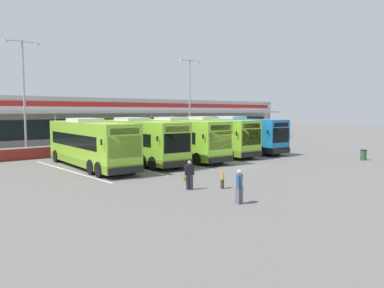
# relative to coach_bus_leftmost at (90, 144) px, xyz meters

# --- Properties ---
(ground_plane) EXTENTS (200.00, 200.00, 0.00)m
(ground_plane) POSITION_rel_coach_bus_leftmost_xyz_m (8.56, -6.38, -1.79)
(ground_plane) COLOR #605E5B
(terminal_building) EXTENTS (70.00, 13.00, 6.00)m
(terminal_building) POSITION_rel_coach_bus_leftmost_xyz_m (8.56, 20.53, 1.23)
(terminal_building) COLOR #B7B7B2
(terminal_building) RESTS_ON ground
(red_barrier_wall) EXTENTS (60.00, 0.40, 1.10)m
(red_barrier_wall) POSITION_rel_coach_bus_leftmost_xyz_m (8.56, 8.12, -1.23)
(red_barrier_wall) COLOR maroon
(red_barrier_wall) RESTS_ON ground
(coach_bus_leftmost) EXTENTS (3.74, 12.32, 3.78)m
(coach_bus_leftmost) POSITION_rel_coach_bus_leftmost_xyz_m (0.00, 0.00, 0.00)
(coach_bus_leftmost) COLOR #8CC633
(coach_bus_leftmost) RESTS_ON ground
(coach_bus_left_centre) EXTENTS (3.74, 12.32, 3.78)m
(coach_bus_left_centre) POSITION_rel_coach_bus_leftmost_xyz_m (4.33, 0.04, 0.00)
(coach_bus_left_centre) COLOR #8CC633
(coach_bus_left_centre) RESTS_ON ground
(coach_bus_centre) EXTENTS (3.74, 12.32, 3.78)m
(coach_bus_centre) POSITION_rel_coach_bus_leftmost_xyz_m (8.41, -0.29, 0.00)
(coach_bus_centre) COLOR #8CC633
(coach_bus_centre) RESTS_ON ground
(coach_bus_right_centre) EXTENTS (3.74, 12.32, 3.78)m
(coach_bus_right_centre) POSITION_rel_coach_bus_leftmost_xyz_m (12.99, 0.40, 0.00)
(coach_bus_right_centre) COLOR #8CC633
(coach_bus_right_centre) RESTS_ON ground
(coach_bus_rightmost) EXTENTS (3.74, 12.32, 3.78)m
(coach_bus_rightmost) POSITION_rel_coach_bus_leftmost_xyz_m (17.12, 0.24, 0.00)
(coach_bus_rightmost) COLOR #1972B7
(coach_bus_rightmost) RESTS_ON ground
(bay_stripe_far_west) EXTENTS (0.14, 13.00, 0.01)m
(bay_stripe_far_west) POSITION_rel_coach_bus_leftmost_xyz_m (-1.94, -0.38, -1.78)
(bay_stripe_far_west) COLOR silver
(bay_stripe_far_west) RESTS_ON ground
(bay_stripe_west) EXTENTS (0.14, 13.00, 0.01)m
(bay_stripe_west) POSITION_rel_coach_bus_leftmost_xyz_m (2.26, -0.38, -1.78)
(bay_stripe_west) COLOR silver
(bay_stripe_west) RESTS_ON ground
(bay_stripe_mid_west) EXTENTS (0.14, 13.00, 0.01)m
(bay_stripe_mid_west) POSITION_rel_coach_bus_leftmost_xyz_m (6.46, -0.38, -1.78)
(bay_stripe_mid_west) COLOR silver
(bay_stripe_mid_west) RESTS_ON ground
(bay_stripe_centre) EXTENTS (0.14, 13.00, 0.01)m
(bay_stripe_centre) POSITION_rel_coach_bus_leftmost_xyz_m (10.66, -0.38, -1.78)
(bay_stripe_centre) COLOR silver
(bay_stripe_centre) RESTS_ON ground
(bay_stripe_mid_east) EXTENTS (0.14, 13.00, 0.01)m
(bay_stripe_mid_east) POSITION_rel_coach_bus_leftmost_xyz_m (14.86, -0.38, -1.78)
(bay_stripe_mid_east) COLOR silver
(bay_stripe_mid_east) RESTS_ON ground
(bay_stripe_east) EXTENTS (0.14, 13.00, 0.01)m
(bay_stripe_east) POSITION_rel_coach_bus_leftmost_xyz_m (19.06, -0.38, -1.78)
(bay_stripe_east) COLOR silver
(bay_stripe_east) RESTS_ON ground
(pedestrian_with_handbag) EXTENTS (0.64, 0.45, 1.62)m
(pedestrian_with_handbag) POSITION_rel_coach_bus_leftmost_xyz_m (0.37, -11.23, -0.93)
(pedestrian_with_handbag) COLOR #33333D
(pedestrian_with_handbag) RESTS_ON ground
(pedestrian_in_dark_coat) EXTENTS (0.52, 0.34, 1.62)m
(pedestrian_in_dark_coat) POSITION_rel_coach_bus_leftmost_xyz_m (0.06, -15.16, -0.91)
(pedestrian_in_dark_coat) COLOR slate
(pedestrian_in_dark_coat) RESTS_ON ground
(pedestrian_child) EXTENTS (0.30, 0.24, 1.00)m
(pedestrian_child) POSITION_rel_coach_bus_leftmost_xyz_m (1.96, -12.23, -1.24)
(pedestrian_child) COLOR #4C4238
(pedestrian_child) RESTS_ON ground
(lamp_post_west) EXTENTS (3.24, 0.28, 11.00)m
(lamp_post_west) POSITION_rel_coach_bus_leftmost_xyz_m (-1.40, 10.62, 4.50)
(lamp_post_west) COLOR #9E9EA3
(lamp_post_west) RESTS_ON ground
(lamp_post_centre) EXTENTS (3.24, 0.28, 11.00)m
(lamp_post_centre) POSITION_rel_coach_bus_leftmost_xyz_m (19.06, 10.23, 4.50)
(lamp_post_centre) COLOR #9E9EA3
(lamp_post_centre) RESTS_ON ground
(litter_bin) EXTENTS (0.54, 0.54, 0.93)m
(litter_bin) POSITION_rel_coach_bus_leftmost_xyz_m (20.14, -12.03, -1.32)
(litter_bin) COLOR #2D5133
(litter_bin) RESTS_ON ground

